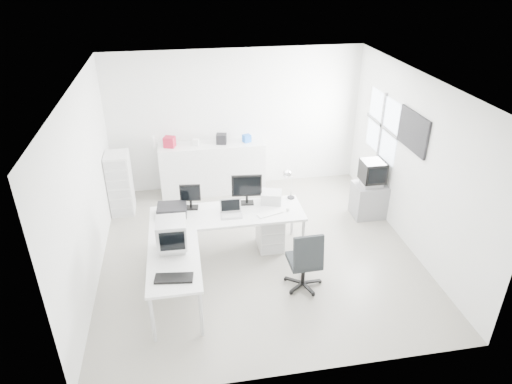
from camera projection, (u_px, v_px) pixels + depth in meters
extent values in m
cube|color=#B3AEA1|center=(258.00, 251.00, 7.53)|extent=(5.00, 5.00, 0.01)
cube|color=white|center=(259.00, 83.00, 6.21)|extent=(5.00, 5.00, 0.01)
cube|color=silver|center=(236.00, 120.00, 9.04)|extent=(5.00, 0.02, 2.80)
cube|color=silver|center=(86.00, 188.00, 6.49)|extent=(0.02, 5.00, 2.80)
cube|color=silver|center=(413.00, 163.00, 7.25)|extent=(0.02, 5.00, 2.80)
cube|color=silver|center=(270.00, 231.00, 7.51)|extent=(0.40, 0.50, 0.60)
cube|color=black|center=(172.00, 210.00, 7.07)|extent=(0.47, 0.38, 0.16)
cube|color=silver|center=(270.00, 214.00, 7.12)|extent=(0.42, 0.25, 0.02)
sphere|color=silver|center=(288.00, 209.00, 7.19)|extent=(0.06, 0.06, 0.06)
cube|color=#B3B3B3|center=(271.00, 197.00, 7.41)|extent=(0.39, 0.35, 0.19)
cube|color=black|center=(174.00, 278.00, 5.71)|extent=(0.50, 0.25, 0.03)
cube|color=gray|center=(369.00, 200.00, 8.41)|extent=(0.59, 0.48, 0.64)
cube|color=silver|center=(213.00, 168.00, 9.15)|extent=(2.07, 0.52, 1.04)
cube|color=#A8182F|center=(170.00, 142.00, 8.74)|extent=(0.25, 0.24, 0.20)
cube|color=silver|center=(196.00, 142.00, 8.83)|extent=(0.15, 0.14, 0.12)
cube|color=black|center=(221.00, 139.00, 8.89)|extent=(0.23, 0.21, 0.19)
cube|color=blue|center=(247.00, 138.00, 8.98)|extent=(0.18, 0.17, 0.15)
cylinder|color=silver|center=(154.00, 142.00, 8.73)|extent=(0.07, 0.07, 0.22)
cube|color=silver|center=(120.00, 184.00, 8.39)|extent=(0.41, 0.49, 1.18)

